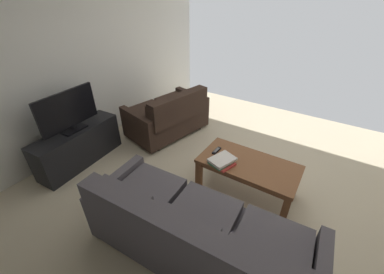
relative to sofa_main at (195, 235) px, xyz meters
name	(u,v)px	position (x,y,z in m)	size (l,w,h in m)	color
ground_plane	(241,183)	(0.04, -1.21, -0.36)	(5.08, 5.10, 0.01)	beige
wall_right	(94,55)	(2.58, -1.21, 0.96)	(0.12, 5.10, 2.63)	silver
sofa_main	(195,235)	(0.00, 0.00, 0.00)	(2.07, 0.92, 0.82)	black
loveseat_near	(169,115)	(1.59, -1.71, 0.00)	(1.04, 1.44, 0.80)	black
coffee_table	(248,168)	(-0.06, -1.09, 0.03)	(1.14, 0.59, 0.46)	brown
tv_stand	(79,146)	(2.19, -0.37, -0.08)	(0.45, 1.25, 0.54)	black
flat_tv	(68,111)	(2.19, -0.37, 0.47)	(0.22, 0.83, 0.55)	black
book_stack	(222,161)	(0.20, -0.90, 0.14)	(0.30, 0.34, 0.08)	#C63833
tv_remote	(217,151)	(0.37, -1.09, 0.11)	(0.05, 0.16, 0.02)	black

